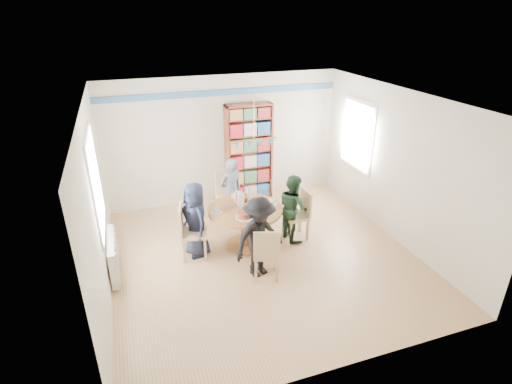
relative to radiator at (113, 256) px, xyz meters
name	(u,v)px	position (x,y,z in m)	size (l,w,h in m)	color
ground	(263,256)	(2.42, -0.30, -0.35)	(5.00, 5.00, 0.00)	tan
room_shell	(233,152)	(2.16, 0.57, 1.30)	(5.00, 5.00, 5.00)	white
radiator	(113,256)	(0.00, 0.00, 0.00)	(0.12, 1.00, 0.60)	silver
dining_table	(245,218)	(2.23, 0.14, 0.21)	(1.30, 1.30, 0.75)	#985F31
chair_left	(189,229)	(1.23, 0.10, 0.19)	(0.51, 0.51, 0.98)	#D6BA83
chair_right	(300,212)	(3.27, 0.11, 0.16)	(0.42, 0.42, 0.93)	#D6BA83
chair_far	(229,193)	(2.23, 1.19, 0.23)	(0.57, 0.57, 1.06)	#D6BA83
chair_near	(266,252)	(2.24, -0.89, 0.15)	(0.51, 0.51, 0.91)	#D6BA83
person_left	(196,220)	(1.37, 0.17, 0.31)	(0.65, 0.42, 1.32)	#171D33
person_right	(293,207)	(3.13, 0.13, 0.27)	(0.61, 0.47, 1.25)	#18301E
person_far	(231,191)	(2.23, 1.03, 0.33)	(0.50, 0.33, 1.36)	gray
person_near	(259,238)	(2.18, -0.74, 0.33)	(0.87, 0.50, 1.35)	black
bookshelf	(249,154)	(2.92, 2.04, 0.69)	(1.01, 0.30, 2.11)	brown
tableware	(243,204)	(2.20, 0.16, 0.47)	(1.21, 1.21, 0.32)	white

